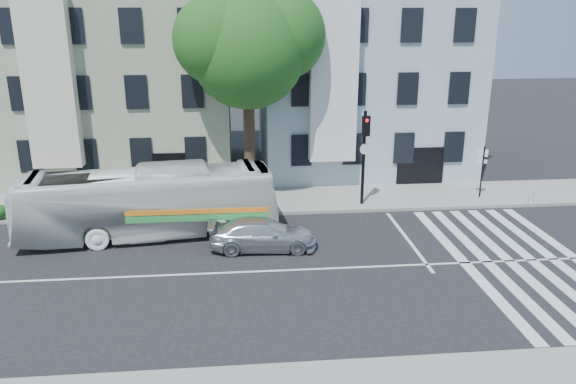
{
  "coord_description": "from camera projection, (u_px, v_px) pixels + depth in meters",
  "views": [
    {
      "loc": [
        -0.66,
        -19.05,
        9.25
      ],
      "look_at": [
        1.34,
        2.14,
        2.4
      ],
      "focal_mm": 35.0,
      "sensor_mm": 36.0,
      "label": 1
    }
  ],
  "objects": [
    {
      "name": "sidewalk_far",
      "position": [
        251.0,
        201.0,
        28.51
      ],
      "size": [
        80.0,
        4.0,
        0.15
      ],
      "primitive_type": "cube",
      "color": "gray",
      "rests_on": "ground"
    },
    {
      "name": "hedge",
      "position": [
        95.0,
        209.0,
        26.11
      ],
      "size": [
        8.54,
        1.64,
        0.7
      ],
      "primitive_type": null,
      "rotation": [
        0.0,
        0.0,
        0.09
      ],
      "color": "#1F5B1D",
      "rests_on": "sidewalk_far"
    },
    {
      "name": "traffic_signal",
      "position": [
        365.0,
        146.0,
        26.92
      ],
      "size": [
        0.49,
        0.55,
        4.79
      ],
      "rotation": [
        0.0,
        0.0,
        0.3
      ],
      "color": "black",
      "rests_on": "ground"
    },
    {
      "name": "fire_hydrant",
      "position": [
        532.0,
        196.0,
        28.03
      ],
      "size": [
        0.37,
        0.21,
        0.66
      ],
      "rotation": [
        0.0,
        0.0,
        -0.16
      ],
      "color": "#B6B6B2",
      "rests_on": "sidewalk_far"
    },
    {
      "name": "ground",
      "position": [
        258.0,
        272.0,
        20.95
      ],
      "size": [
        120.0,
        120.0,
        0.0
      ],
      "primitive_type": "plane",
      "color": "black",
      "rests_on": "ground"
    },
    {
      "name": "building_left",
      "position": [
        126.0,
        79.0,
        32.85
      ],
      "size": [
        12.0,
        10.0,
        11.0
      ],
      "primitive_type": "cube",
      "color": "gray",
      "rests_on": "ground"
    },
    {
      "name": "building_right",
      "position": [
        361.0,
        76.0,
        34.11
      ],
      "size": [
        12.0,
        10.0,
        11.0
      ],
      "primitive_type": "cube",
      "color": "#9BABB8",
      "rests_on": "ground"
    },
    {
      "name": "far_sign_pole",
      "position": [
        482.0,
        165.0,
        28.43
      ],
      "size": [
        0.46,
        0.25,
        2.68
      ],
      "rotation": [
        0.0,
        0.0,
        -0.4
      ],
      "color": "black",
      "rests_on": "sidewalk_far"
    },
    {
      "name": "street_tree",
      "position": [
        248.0,
        43.0,
        26.84
      ],
      "size": [
        7.3,
        5.9,
        11.1
      ],
      "color": "#2D2116",
      "rests_on": "ground"
    },
    {
      "name": "sedan",
      "position": [
        263.0,
        234.0,
        22.79
      ],
      "size": [
        1.97,
        4.44,
        1.27
      ],
      "primitive_type": "imported",
      "rotation": [
        0.0,
        0.0,
        1.53
      ],
      "color": "silver",
      "rests_on": "ground"
    },
    {
      "name": "bus",
      "position": [
        149.0,
        202.0,
        23.89
      ],
      "size": [
        3.86,
        11.09,
        3.02
      ],
      "primitive_type": "imported",
      "rotation": [
        0.0,
        0.0,
        1.69
      ],
      "color": "silver",
      "rests_on": "ground"
    }
  ]
}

